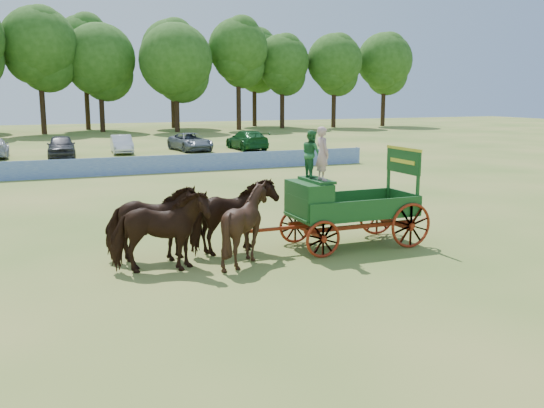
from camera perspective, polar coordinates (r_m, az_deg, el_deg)
The scene contains 9 objects.
ground at distance 20.08m, azimuth 4.99°, elevation -3.07°, with size 160.00×160.00×0.00m, color #A7964B.
horse_lead_left at distance 16.11m, azimuth -10.52°, elevation -2.60°, with size 1.18×2.59×2.19m, color black.
horse_lead_right at distance 17.16m, azimuth -11.30°, elevation -1.82°, with size 1.18×2.59×2.19m, color black.
horse_wheel_left at distance 16.75m, azimuth -2.48°, elevation -1.92°, with size 1.77×1.99×2.19m, color black.
horse_wheel_right at distance 17.77m, azimuth -3.70°, elevation -1.22°, with size 1.18×2.59×2.19m, color black.
farm_dray at distance 18.37m, azimuth 5.64°, elevation 0.70°, with size 5.99×2.00×3.71m.
sponsor_banner at distance 36.44m, azimuth -9.67°, elevation 3.74°, with size 26.00×0.08×1.05m, color #1F46AC.
parked_cars at distance 47.76m, azimuth -20.78°, elevation 5.05°, with size 36.54×7.94×1.63m.
treeline at distance 76.64m, azimuth -20.71°, elevation 13.40°, with size 90.45×22.59×15.15m.
Camera 1 is at (-9.10, -17.28, 4.67)m, focal length 40.00 mm.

